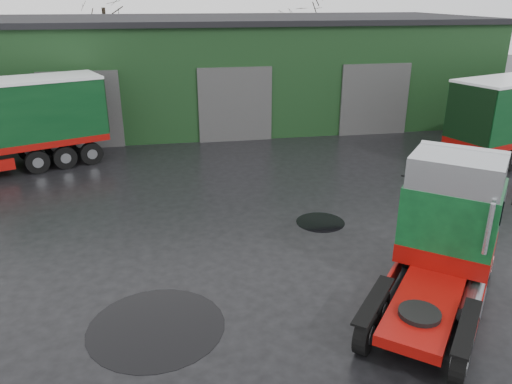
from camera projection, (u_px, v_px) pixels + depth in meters
ground at (236, 271)px, 14.64m from camera, size 100.00×100.00×0.00m
warehouse at (222, 68)px, 32.11m from camera, size 32.40×12.40×6.30m
hero_tractor at (438, 247)px, 11.94m from camera, size 5.94×6.43×3.84m
tree_back_a at (106, 33)px, 39.34m from camera, size 4.40×4.40×9.50m
tree_back_b at (302, 43)px, 42.37m from camera, size 4.40×4.40×7.50m
puddle_0 at (156, 327)px, 12.15m from camera, size 3.35×3.35×0.01m
puddle_1 at (320, 222)px, 17.76m from camera, size 1.73×1.73×0.01m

